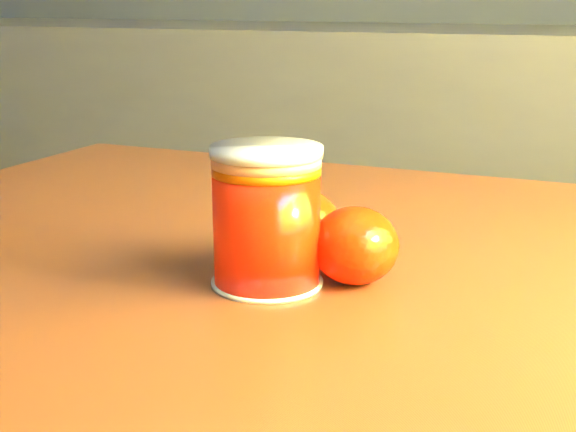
% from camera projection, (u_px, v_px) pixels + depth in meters
% --- Properties ---
extents(kitchen_counter, '(3.15, 0.60, 0.90)m').
position_uv_depth(kitchen_counter, '(149.00, 194.00, 2.17)').
color(kitchen_counter, '#505155').
rests_on(kitchen_counter, ground).
extents(table, '(1.04, 0.74, 0.77)m').
position_uv_depth(table, '(387.00, 403.00, 0.59)').
color(table, brown).
rests_on(table, ground).
extents(juice_glass, '(0.08, 0.08, 0.09)m').
position_uv_depth(juice_glass, '(267.00, 218.00, 0.54)').
color(juice_glass, red).
rests_on(juice_glass, table).
extents(orange_front, '(0.08, 0.08, 0.06)m').
position_uv_depth(orange_front, '(297.00, 227.00, 0.59)').
color(orange_front, '#FF2505').
rests_on(orange_front, table).
extents(orange_back, '(0.06, 0.06, 0.05)m').
position_uv_depth(orange_back, '(355.00, 245.00, 0.55)').
color(orange_back, '#FF2505').
rests_on(orange_back, table).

